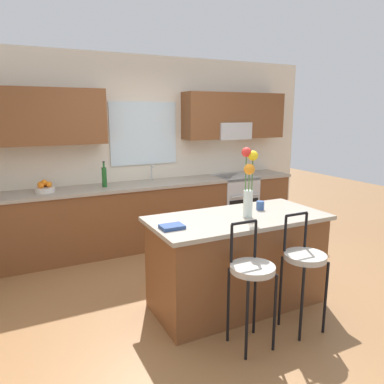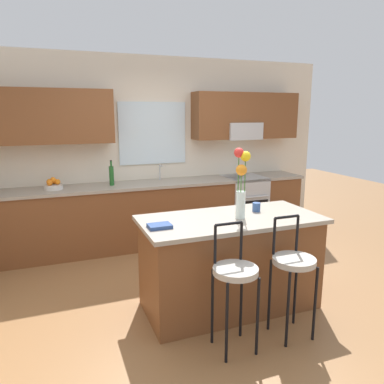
{
  "view_description": "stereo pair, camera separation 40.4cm",
  "coord_description": "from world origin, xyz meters",
  "px_view_note": "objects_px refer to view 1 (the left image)",
  "views": [
    {
      "loc": [
        -1.79,
        -3.18,
        1.9
      ],
      "look_at": [
        0.07,
        0.55,
        1.0
      ],
      "focal_mm": 34.51,
      "sensor_mm": 36.0,
      "label": 1
    },
    {
      "loc": [
        -1.42,
        -3.34,
        1.9
      ],
      "look_at": [
        0.07,
        0.55,
        1.0
      ],
      "focal_mm": 34.51,
      "sensor_mm": 36.0,
      "label": 2
    }
  ],
  "objects_px": {
    "oven_range": "(233,204)",
    "flower_vase": "(249,180)",
    "bar_stool_middle": "(304,262)",
    "cookbook": "(172,227)",
    "bar_stool_near": "(252,274)",
    "kitchen_island": "(237,261)",
    "mug_ceramic": "(260,205)",
    "fruit_bowl_oranges": "(44,188)",
    "bottle_olive_oil": "(104,177)"
  },
  "relations": [
    {
      "from": "bar_stool_near",
      "to": "cookbook",
      "type": "xyz_separation_m",
      "value": [
        -0.45,
        0.56,
        0.3
      ]
    },
    {
      "from": "oven_range",
      "to": "flower_vase",
      "type": "bearing_deg",
      "value": -119.65
    },
    {
      "from": "mug_ceramic",
      "to": "bar_stool_near",
      "type": "bearing_deg",
      "value": -129.94
    },
    {
      "from": "bar_stool_near",
      "to": "flower_vase",
      "type": "xyz_separation_m",
      "value": [
        0.34,
        0.56,
        0.65
      ]
    },
    {
      "from": "bar_stool_near",
      "to": "fruit_bowl_oranges",
      "type": "xyz_separation_m",
      "value": [
        -1.29,
        2.64,
        0.34
      ]
    },
    {
      "from": "bottle_olive_oil",
      "to": "bar_stool_middle",
      "type": "bearing_deg",
      "value": -67.6
    },
    {
      "from": "bar_stool_near",
      "to": "oven_range",
      "type": "bearing_deg",
      "value": 60.02
    },
    {
      "from": "flower_vase",
      "to": "mug_ceramic",
      "type": "relative_size",
      "value": 7.4
    },
    {
      "from": "kitchen_island",
      "to": "bar_stool_middle",
      "type": "height_order",
      "value": "bar_stool_middle"
    },
    {
      "from": "bar_stool_middle",
      "to": "fruit_bowl_oranges",
      "type": "relative_size",
      "value": 4.34
    },
    {
      "from": "fruit_bowl_oranges",
      "to": "kitchen_island",
      "type": "bearing_deg",
      "value": -52.13
    },
    {
      "from": "flower_vase",
      "to": "oven_range",
      "type": "bearing_deg",
      "value": 60.35
    },
    {
      "from": "bottle_olive_oil",
      "to": "flower_vase",
      "type": "bearing_deg",
      "value": -67.09
    },
    {
      "from": "kitchen_island",
      "to": "fruit_bowl_oranges",
      "type": "bearing_deg",
      "value": 127.87
    },
    {
      "from": "kitchen_island",
      "to": "fruit_bowl_oranges",
      "type": "relative_size",
      "value": 7.24
    },
    {
      "from": "bottle_olive_oil",
      "to": "mug_ceramic",
      "type": "bearing_deg",
      "value": -58.93
    },
    {
      "from": "bar_stool_near",
      "to": "cookbook",
      "type": "bearing_deg",
      "value": 129.12
    },
    {
      "from": "mug_ceramic",
      "to": "cookbook",
      "type": "distance_m",
      "value": 1.08
    },
    {
      "from": "flower_vase",
      "to": "mug_ceramic",
      "type": "height_order",
      "value": "flower_vase"
    },
    {
      "from": "flower_vase",
      "to": "bottle_olive_oil",
      "type": "relative_size",
      "value": 1.92
    },
    {
      "from": "kitchen_island",
      "to": "flower_vase",
      "type": "bearing_deg",
      "value": -44.4
    },
    {
      "from": "oven_range",
      "to": "bar_stool_near",
      "type": "height_order",
      "value": "bar_stool_near"
    },
    {
      "from": "flower_vase",
      "to": "fruit_bowl_oranges",
      "type": "xyz_separation_m",
      "value": [
        -1.63,
        2.08,
        -0.31
      ]
    },
    {
      "from": "bar_stool_middle",
      "to": "bottle_olive_oil",
      "type": "relative_size",
      "value": 3.01
    },
    {
      "from": "flower_vase",
      "to": "kitchen_island",
      "type": "bearing_deg",
      "value": 135.6
    },
    {
      "from": "cookbook",
      "to": "bottle_olive_oil",
      "type": "bearing_deg",
      "value": 92.33
    },
    {
      "from": "mug_ceramic",
      "to": "fruit_bowl_oranges",
      "type": "height_order",
      "value": "fruit_bowl_oranges"
    },
    {
      "from": "bar_stool_near",
      "to": "fruit_bowl_oranges",
      "type": "distance_m",
      "value": 2.96
    },
    {
      "from": "mug_ceramic",
      "to": "bottle_olive_oil",
      "type": "bearing_deg",
      "value": 121.07
    },
    {
      "from": "oven_range",
      "to": "mug_ceramic",
      "type": "xyz_separation_m",
      "value": [
        -0.9,
        -1.88,
        0.51
      ]
    },
    {
      "from": "bar_stool_near",
      "to": "bar_stool_middle",
      "type": "relative_size",
      "value": 1.0
    },
    {
      "from": "mug_ceramic",
      "to": "bottle_olive_oil",
      "type": "relative_size",
      "value": 0.26
    },
    {
      "from": "bar_stool_middle",
      "to": "mug_ceramic",
      "type": "distance_m",
      "value": 0.8
    },
    {
      "from": "mug_ceramic",
      "to": "fruit_bowl_oranges",
      "type": "bearing_deg",
      "value": 134.91
    },
    {
      "from": "bar_stool_middle",
      "to": "cookbook",
      "type": "height_order",
      "value": "bar_stool_middle"
    },
    {
      "from": "oven_range",
      "to": "bottle_olive_oil",
      "type": "xyz_separation_m",
      "value": [
        -2.04,
        0.02,
        0.6
      ]
    },
    {
      "from": "kitchen_island",
      "to": "cookbook",
      "type": "height_order",
      "value": "cookbook"
    },
    {
      "from": "kitchen_island",
      "to": "flower_vase",
      "type": "distance_m",
      "value": 0.83
    },
    {
      "from": "bottle_olive_oil",
      "to": "fruit_bowl_oranges",
      "type": "bearing_deg",
      "value": 179.67
    },
    {
      "from": "bar_stool_middle",
      "to": "bottle_olive_oil",
      "type": "bearing_deg",
      "value": 112.4
    },
    {
      "from": "oven_range",
      "to": "bar_stool_middle",
      "type": "relative_size",
      "value": 0.88
    },
    {
      "from": "bar_stool_middle",
      "to": "mug_ceramic",
      "type": "relative_size",
      "value": 11.58
    },
    {
      "from": "kitchen_island",
      "to": "cookbook",
      "type": "bearing_deg",
      "value": -174.46
    },
    {
      "from": "flower_vase",
      "to": "fruit_bowl_oranges",
      "type": "bearing_deg",
      "value": 128.14
    },
    {
      "from": "oven_range",
      "to": "cookbook",
      "type": "bearing_deg",
      "value": -133.6
    },
    {
      "from": "bar_stool_near",
      "to": "flower_vase",
      "type": "bearing_deg",
      "value": 58.82
    },
    {
      "from": "kitchen_island",
      "to": "cookbook",
      "type": "relative_size",
      "value": 8.68
    },
    {
      "from": "oven_range",
      "to": "bar_stool_near",
      "type": "xyz_separation_m",
      "value": [
        -1.51,
        -2.61,
        0.18
      ]
    },
    {
      "from": "kitchen_island",
      "to": "mug_ceramic",
      "type": "bearing_deg",
      "value": 17.3
    },
    {
      "from": "kitchen_island",
      "to": "mug_ceramic",
      "type": "height_order",
      "value": "mug_ceramic"
    }
  ]
}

